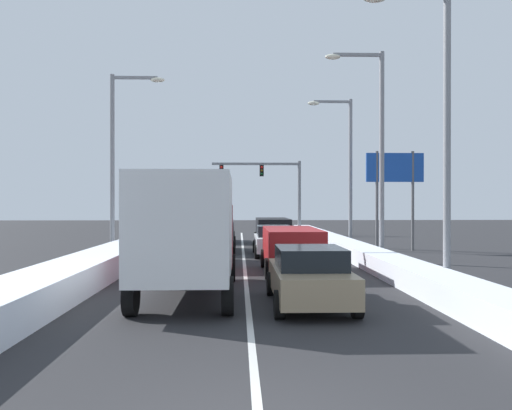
{
  "coord_description": "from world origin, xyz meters",
  "views": [
    {
      "loc": [
        -0.24,
        -5.97,
        2.63
      ],
      "look_at": [
        0.73,
        23.62,
        2.52
      ],
      "focal_mm": 37.19,
      "sensor_mm": 36.0,
      "label": 1
    }
  ],
  "objects_px": {
    "suv_red_right_lane_second": "(291,246)",
    "street_lamp_right_far": "(345,160)",
    "suv_charcoal_center_lane_third": "(215,233)",
    "roadside_sign_right": "(395,178)",
    "street_lamp_left_mid": "(119,149)",
    "street_lamp_right_mid": "(375,138)",
    "sedan_navy_center_lane_fourth": "(220,231)",
    "suv_black_right_lane_fourth": "(273,229)",
    "street_lamp_right_near": "(436,113)",
    "suv_silver_center_lane_second": "(202,241)",
    "traffic_light_gantry": "(272,181)",
    "box_truck_center_lane_nearest": "(189,229)",
    "sedan_tan_right_lane_nearest": "(309,276)",
    "sedan_white_right_lane_third": "(274,240)"
  },
  "relations": [
    {
      "from": "suv_charcoal_center_lane_third",
      "to": "traffic_light_gantry",
      "type": "bearing_deg",
      "value": 75.86
    },
    {
      "from": "sedan_tan_right_lane_nearest",
      "to": "sedan_navy_center_lane_fourth",
      "type": "xyz_separation_m",
      "value": [
        -3.09,
        22.1,
        0.0
      ]
    },
    {
      "from": "suv_black_right_lane_fourth",
      "to": "street_lamp_right_far",
      "type": "height_order",
      "value": "street_lamp_right_far"
    },
    {
      "from": "street_lamp_right_mid",
      "to": "street_lamp_right_far",
      "type": "relative_size",
      "value": 1.07
    },
    {
      "from": "box_truck_center_lane_nearest",
      "to": "roadside_sign_right",
      "type": "height_order",
      "value": "roadside_sign_right"
    },
    {
      "from": "sedan_navy_center_lane_fourth",
      "to": "street_lamp_left_mid",
      "type": "xyz_separation_m",
      "value": [
        -4.54,
        -9.56,
        4.51
      ]
    },
    {
      "from": "suv_charcoal_center_lane_third",
      "to": "roadside_sign_right",
      "type": "relative_size",
      "value": 0.89
    },
    {
      "from": "street_lamp_left_mid",
      "to": "street_lamp_right_near",
      "type": "bearing_deg",
      "value": -41.36
    },
    {
      "from": "sedan_white_right_lane_third",
      "to": "suv_silver_center_lane_second",
      "type": "xyz_separation_m",
      "value": [
        -3.3,
        -3.88,
        0.25
      ]
    },
    {
      "from": "sedan_white_right_lane_third",
      "to": "suv_silver_center_lane_second",
      "type": "relative_size",
      "value": 0.92
    },
    {
      "from": "suv_charcoal_center_lane_third",
      "to": "sedan_white_right_lane_third",
      "type": "bearing_deg",
      "value": -36.35
    },
    {
      "from": "sedan_tan_right_lane_nearest",
      "to": "street_lamp_left_mid",
      "type": "relative_size",
      "value": 0.51
    },
    {
      "from": "suv_red_right_lane_second",
      "to": "suv_charcoal_center_lane_third",
      "type": "height_order",
      "value": "same"
    },
    {
      "from": "sedan_navy_center_lane_fourth",
      "to": "street_lamp_right_mid",
      "type": "height_order",
      "value": "street_lamp_right_mid"
    },
    {
      "from": "box_truck_center_lane_nearest",
      "to": "suv_charcoal_center_lane_third",
      "type": "bearing_deg",
      "value": 89.49
    },
    {
      "from": "suv_charcoal_center_lane_third",
      "to": "roadside_sign_right",
      "type": "height_order",
      "value": "roadside_sign_right"
    },
    {
      "from": "sedan_navy_center_lane_fourth",
      "to": "street_lamp_left_mid",
      "type": "bearing_deg",
      "value": -115.39
    },
    {
      "from": "suv_charcoal_center_lane_third",
      "to": "sedan_navy_center_lane_fourth",
      "type": "relative_size",
      "value": 1.09
    },
    {
      "from": "street_lamp_right_near",
      "to": "roadside_sign_right",
      "type": "height_order",
      "value": "street_lamp_right_near"
    },
    {
      "from": "suv_black_right_lane_fourth",
      "to": "suv_charcoal_center_lane_third",
      "type": "bearing_deg",
      "value": -128.04
    },
    {
      "from": "suv_black_right_lane_fourth",
      "to": "street_lamp_right_far",
      "type": "bearing_deg",
      "value": -22.52
    },
    {
      "from": "sedan_navy_center_lane_fourth",
      "to": "street_lamp_right_near",
      "type": "relative_size",
      "value": 0.5
    },
    {
      "from": "sedan_tan_right_lane_nearest",
      "to": "street_lamp_right_near",
      "type": "bearing_deg",
      "value": 28.23
    },
    {
      "from": "suv_silver_center_lane_second",
      "to": "suv_red_right_lane_second",
      "type": "bearing_deg",
      "value": -36.72
    },
    {
      "from": "suv_charcoal_center_lane_third",
      "to": "suv_black_right_lane_fourth",
      "type": "bearing_deg",
      "value": 51.96
    },
    {
      "from": "suv_silver_center_lane_second",
      "to": "traffic_light_gantry",
      "type": "distance_m",
      "value": 22.93
    },
    {
      "from": "street_lamp_left_mid",
      "to": "street_lamp_right_mid",
      "type": "bearing_deg",
      "value": -12.18
    },
    {
      "from": "suv_charcoal_center_lane_third",
      "to": "traffic_light_gantry",
      "type": "relative_size",
      "value": 0.65
    },
    {
      "from": "street_lamp_right_mid",
      "to": "street_lamp_left_mid",
      "type": "xyz_separation_m",
      "value": [
        -11.89,
        2.57,
        -0.26
      ]
    },
    {
      "from": "suv_black_right_lane_fourth",
      "to": "street_lamp_right_near",
      "type": "distance_m",
      "value": 18.18
    },
    {
      "from": "street_lamp_left_mid",
      "to": "roadside_sign_right",
      "type": "xyz_separation_m",
      "value": [
        14.46,
        3.01,
        -1.25
      ]
    },
    {
      "from": "sedan_white_right_lane_third",
      "to": "suv_silver_center_lane_second",
      "type": "bearing_deg",
      "value": -130.37
    },
    {
      "from": "sedan_tan_right_lane_nearest",
      "to": "roadside_sign_right",
      "type": "height_order",
      "value": "roadside_sign_right"
    },
    {
      "from": "box_truck_center_lane_nearest",
      "to": "street_lamp_left_mid",
      "type": "height_order",
      "value": "street_lamp_left_mid"
    },
    {
      "from": "box_truck_center_lane_nearest",
      "to": "suv_charcoal_center_lane_third",
      "type": "relative_size",
      "value": 1.47
    },
    {
      "from": "street_lamp_right_mid",
      "to": "sedan_tan_right_lane_nearest",
      "type": "bearing_deg",
      "value": -113.14
    },
    {
      "from": "suv_silver_center_lane_second",
      "to": "street_lamp_right_far",
      "type": "height_order",
      "value": "street_lamp_right_far"
    },
    {
      "from": "street_lamp_right_far",
      "to": "box_truck_center_lane_nearest",
      "type": "bearing_deg",
      "value": -115.06
    },
    {
      "from": "suv_red_right_lane_second",
      "to": "street_lamp_right_far",
      "type": "distance_m",
      "value": 12.81
    },
    {
      "from": "suv_charcoal_center_lane_third",
      "to": "street_lamp_right_far",
      "type": "distance_m",
      "value": 9.01
    },
    {
      "from": "street_lamp_right_mid",
      "to": "street_lamp_left_mid",
      "type": "height_order",
      "value": "street_lamp_right_mid"
    },
    {
      "from": "sedan_white_right_lane_third",
      "to": "street_lamp_right_near",
      "type": "xyz_separation_m",
      "value": [
        4.16,
        -10.73,
        4.55
      ]
    },
    {
      "from": "suv_red_right_lane_second",
      "to": "traffic_light_gantry",
      "type": "xyz_separation_m",
      "value": [
        0.82,
        24.88,
        3.48
      ]
    },
    {
      "from": "traffic_light_gantry",
      "to": "roadside_sign_right",
      "type": "distance_m",
      "value": 16.81
    },
    {
      "from": "sedan_tan_right_lane_nearest",
      "to": "sedan_white_right_lane_third",
      "type": "height_order",
      "value": "same"
    },
    {
      "from": "suv_black_right_lane_fourth",
      "to": "sedan_navy_center_lane_fourth",
      "type": "bearing_deg",
      "value": 142.18
    },
    {
      "from": "street_lamp_right_mid",
      "to": "street_lamp_left_mid",
      "type": "bearing_deg",
      "value": 167.82
    },
    {
      "from": "sedan_tan_right_lane_nearest",
      "to": "roadside_sign_right",
      "type": "distance_m",
      "value": 17.29
    },
    {
      "from": "box_truck_center_lane_nearest",
      "to": "street_lamp_left_mid",
      "type": "distance_m",
      "value": 12.51
    },
    {
      "from": "suv_charcoal_center_lane_third",
      "to": "street_lamp_right_far",
      "type": "height_order",
      "value": "street_lamp_right_far"
    }
  ]
}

